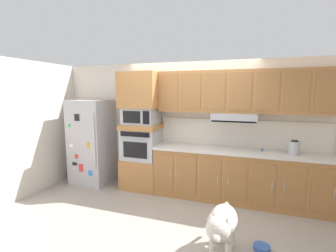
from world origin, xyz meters
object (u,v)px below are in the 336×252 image
object	(u,v)px
refrigerator	(92,142)
dog_food_bowl	(262,248)
dog	(222,223)
built_in_oven	(142,144)
microwave	(141,116)
electric_kettle	(294,148)
screwdriver	(263,150)

from	to	relation	value
refrigerator	dog_food_bowl	world-z (taller)	refrigerator
refrigerator	dog	world-z (taller)	refrigerator
refrigerator	dog	bearing A→B (deg)	-28.35
dog	built_in_oven	bearing A→B (deg)	-129.95
refrigerator	built_in_oven	size ratio (longest dim) A/B	2.51
microwave	dog	distance (m)	2.62
built_in_oven	electric_kettle	world-z (taller)	built_in_oven
built_in_oven	dog_food_bowl	xyz separation A→B (m)	(2.23, -1.34, -0.87)
built_in_oven	dog_food_bowl	distance (m)	2.74
dog	electric_kettle	bearing A→B (deg)	151.99
screwdriver	refrigerator	bearing A→B (deg)	-177.37
refrigerator	dog_food_bowl	bearing A→B (deg)	-20.71
refrigerator	screwdriver	xyz separation A→B (m)	(3.38, 0.16, 0.05)
dog_food_bowl	dog	bearing A→B (deg)	-146.88
dog_food_bowl	screwdriver	bearing A→B (deg)	88.96
screwdriver	dog	world-z (taller)	screwdriver
microwave	refrigerator	bearing A→B (deg)	-176.54
microwave	electric_kettle	distance (m)	2.75
screwdriver	dog	size ratio (longest dim) A/B	0.14
dog	dog_food_bowl	bearing A→B (deg)	125.72
microwave	screwdriver	size ratio (longest dim) A/B	4.45
screwdriver	electric_kettle	bearing A→B (deg)	-16.44
built_in_oven	electric_kettle	bearing A→B (deg)	-1.00
dog_food_bowl	refrigerator	bearing A→B (deg)	159.29
refrigerator	built_in_oven	distance (m)	1.12
dog	dog_food_bowl	size ratio (longest dim) A/B	5.05
screwdriver	dog_food_bowl	world-z (taller)	screwdriver
built_in_oven	screwdriver	bearing A→B (deg)	2.22
microwave	electric_kettle	world-z (taller)	microwave
refrigerator	microwave	world-z (taller)	refrigerator
refrigerator	dog_food_bowl	distance (m)	3.68
refrigerator	microwave	size ratio (longest dim) A/B	2.73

